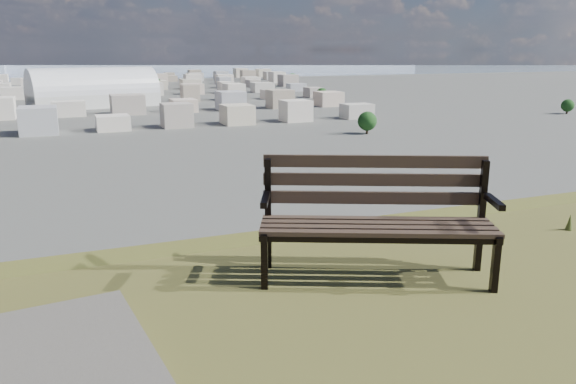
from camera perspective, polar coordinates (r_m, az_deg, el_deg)
name	(u,v)px	position (r m, az deg, el deg)	size (l,w,h in m)	color
park_bench	(376,211)	(4.82, 8.93, -1.95)	(2.02, 1.35, 1.02)	#3A2921
arena	(94,95)	(291.01, -19.11, 9.32)	(62.11, 36.75, 24.54)	silver
city_blocks	(64,87)	(396.21, -21.77, 9.87)	(395.00, 361.00, 7.00)	silver
city_trees	(10,95)	(321.70, -26.37, 8.87)	(406.52, 387.20, 9.98)	#312418
bay_water	(60,69)	(901.47, -22.14, 11.52)	(2400.00, 700.00, 0.12)	#90A8B7
far_hills	(28,50)	(1405.20, -24.89, 12.92)	(2050.00, 340.00, 60.00)	#9EA7C4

